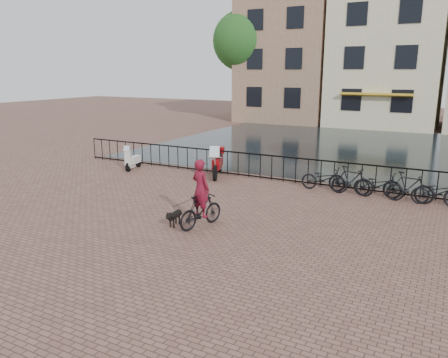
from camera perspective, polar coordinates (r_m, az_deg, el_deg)
The scene contains 15 objects.
ground at distance 10.73m, azimuth -7.66°, elevation -9.67°, with size 100.00×100.00×0.00m, color brown.
canal_water at distance 26.25m, azimuth 14.88°, elevation 4.10°, with size 20.00×20.00×0.00m, color black.
railing at distance 17.38m, azimuth 7.77°, elevation 1.28°, with size 20.00×0.05×1.02m.
canal_house_left at distance 40.26m, azimuth 9.06°, elevation 16.81°, with size 7.50×9.00×12.80m.
canal_house_mid at distance 38.34m, azimuth 20.82°, elevation 15.50°, with size 8.00×9.50×11.80m.
tree_far_left at distance 38.85m, azimuth 2.43°, elevation 17.55°, with size 5.04×5.04×9.27m.
cyclist at distance 12.12m, azimuth -3.06°, elevation -2.43°, with size 0.88×1.73×2.27m.
dog at distance 12.48m, azimuth -6.45°, elevation -4.99°, with size 0.31×0.75×0.49m.
motorcycle at distance 18.05m, azimuth -0.84°, elevation 2.60°, with size 1.19×2.07×1.45m.
scooter at distance 19.83m, azimuth -11.79°, elevation 2.93°, with size 0.63×1.31×1.17m.
parked_bike_0 at distance 16.31m, azimuth 12.96°, elevation 0.02°, with size 0.60×1.72×0.90m, color black.
parked_bike_1 at distance 16.09m, azimuth 16.22°, elevation -0.19°, with size 0.47×1.66×1.00m, color black.
parked_bike_2 at distance 15.95m, azimuth 19.54°, elevation -0.75°, with size 0.60×1.72×0.90m, color black.
parked_bike_3 at distance 15.84m, azimuth 22.94°, elevation -0.98°, with size 0.47×1.66×1.00m, color black.
parked_bike_4 at distance 15.81m, azimuth 26.34°, elevation -1.54°, with size 0.60×1.72×0.90m, color black.
Camera 1 is at (5.82, -7.94, 4.28)m, focal length 35.00 mm.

